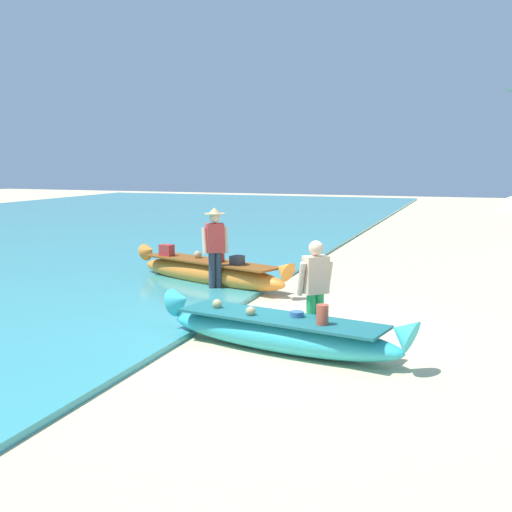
{
  "coord_description": "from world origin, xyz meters",
  "views": [
    {
      "loc": [
        2.9,
        -9.56,
        2.79
      ],
      "look_at": [
        -1.23,
        2.1,
        0.9
      ],
      "focal_mm": 44.54,
      "sensor_mm": 36.0,
      "label": 1
    }
  ],
  "objects": [
    {
      "name": "boat_orange_midground",
      "position": [
        -2.7,
        3.14,
        0.32
      ],
      "size": [
        4.36,
        2.11,
        0.85
      ],
      "color": "orange",
      "rests_on": "ground"
    },
    {
      "name": "boat_cyan_foreground",
      "position": [
        0.22,
        -0.94,
        0.29
      ],
      "size": [
        4.1,
        1.52,
        0.81
      ],
      "color": "#33B2BC",
      "rests_on": "ground"
    },
    {
      "name": "person_tourist_customer",
      "position": [
        0.63,
        -0.52,
        0.9
      ],
      "size": [
        0.53,
        0.52,
        1.6
      ],
      "color": "green",
      "rests_on": "ground"
    },
    {
      "name": "ground_plane",
      "position": [
        0.0,
        0.0,
        0.0
      ],
      "size": [
        80.0,
        80.0,
        0.0
      ],
      "primitive_type": "plane",
      "color": "beige"
    },
    {
      "name": "person_vendor_hatted",
      "position": [
        -2.31,
        2.56,
        1.04
      ],
      "size": [
        0.56,
        0.49,
        1.8
      ],
      "color": "#333842",
      "rests_on": "ground"
    }
  ]
}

